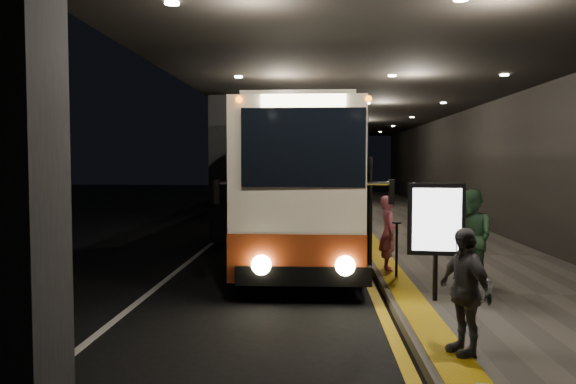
{
  "coord_description": "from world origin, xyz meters",
  "views": [
    {
      "loc": [
        1.26,
        -12.91,
        2.44
      ],
      "look_at": [
        0.61,
        0.64,
        1.7
      ],
      "focal_mm": 35.0,
      "sensor_mm": 36.0,
      "label": 1
    }
  ],
  "objects": [
    {
      "name": "ground",
      "position": [
        0.0,
        0.0,
        0.0
      ],
      "size": [
        90.0,
        90.0,
        0.0
      ],
      "primitive_type": "plane",
      "color": "black"
    },
    {
      "name": "lane_line_white",
      "position": [
        -1.8,
        5.0,
        0.01
      ],
      "size": [
        0.12,
        50.0,
        0.01
      ],
      "primitive_type": "cube",
      "color": "silver",
      "rests_on": "ground"
    },
    {
      "name": "kerb_stripe_yellow",
      "position": [
        2.35,
        5.0,
        0.01
      ],
      "size": [
        0.18,
        50.0,
        0.01
      ],
      "primitive_type": "cube",
      "color": "gold",
      "rests_on": "ground"
    },
    {
      "name": "sidewalk",
      "position": [
        4.75,
        5.0,
        0.07
      ],
      "size": [
        4.5,
        50.0,
        0.15
      ],
      "primitive_type": "cube",
      "color": "#514C44",
      "rests_on": "ground"
    },
    {
      "name": "tactile_strip",
      "position": [
        2.85,
        5.0,
        0.16
      ],
      "size": [
        0.5,
        50.0,
        0.01
      ],
      "primitive_type": "cube",
      "color": "gold",
      "rests_on": "sidewalk"
    },
    {
      "name": "terminal_wall",
      "position": [
        7.0,
        5.0,
        3.0
      ],
      "size": [
        0.1,
        50.0,
        6.0
      ],
      "primitive_type": "cube",
      "color": "black",
      "rests_on": "ground"
    },
    {
      "name": "support_columns",
      "position": [
        -1.5,
        4.0,
        2.2
      ],
      "size": [
        0.8,
        24.8,
        4.4
      ],
      "color": "black",
      "rests_on": "ground"
    },
    {
      "name": "canopy",
      "position": [
        2.5,
        5.0,
        4.6
      ],
      "size": [
        9.0,
        50.0,
        0.4
      ],
      "primitive_type": "cube",
      "color": "black",
      "rests_on": "support_columns"
    },
    {
      "name": "coach_main",
      "position": [
        1.06,
        2.02,
        1.71
      ],
      "size": [
        2.59,
        11.48,
        3.56
      ],
      "rotation": [
        0.0,
        0.0,
        -0.02
      ],
      "color": "beige",
      "rests_on": "ground"
    },
    {
      "name": "coach_second",
      "position": [
        0.97,
        17.12,
        1.96
      ],
      "size": [
        2.98,
        13.02,
        4.08
      ],
      "rotation": [
        0.0,
        0.0,
        -0.02
      ],
      "color": "beige",
      "rests_on": "ground"
    },
    {
      "name": "coach_third",
      "position": [
        1.14,
        28.96,
        1.82
      ],
      "size": [
        2.84,
        12.15,
        3.8
      ],
      "rotation": [
        0.0,
        0.0,
        -0.03
      ],
      "color": "beige",
      "rests_on": "ground"
    },
    {
      "name": "passenger_boarding",
      "position": [
        2.8,
        -1.12,
        0.94
      ],
      "size": [
        0.39,
        0.59,
        1.57
      ],
      "primitive_type": "imported",
      "rotation": [
        0.0,
        0.0,
        1.6
      ],
      "color": "#D4637C",
      "rests_on": "sidewalk"
    },
    {
      "name": "passenger_waiting_green",
      "position": [
        4.15,
        -2.47,
        1.04
      ],
      "size": [
        0.84,
        1.0,
        1.77
      ],
      "primitive_type": "imported",
      "rotation": [
        0.0,
        0.0,
        -1.15
      ],
      "color": "#3D6F4A",
      "rests_on": "sidewalk"
    },
    {
      "name": "passenger_waiting_grey",
      "position": [
        3.03,
        -6.26,
        0.91
      ],
      "size": [
        0.76,
        0.99,
        1.51
      ],
      "primitive_type": "imported",
      "rotation": [
        0.0,
        0.0,
        -1.18
      ],
      "color": "#525156",
      "rests_on": "sidewalk"
    },
    {
      "name": "bag_polka",
      "position": [
        3.97,
        -3.77,
        0.33
      ],
      "size": [
        0.32,
        0.23,
        0.36
      ],
      "primitive_type": "cube",
      "rotation": [
        0.0,
        0.0,
        0.4
      ],
      "color": "black",
      "rests_on": "sidewalk"
    },
    {
      "name": "info_sign",
      "position": [
        3.24,
        -3.68,
        1.46
      ],
      "size": [
        0.92,
        0.22,
        1.94
      ],
      "rotation": [
        0.0,
        0.0,
        -0.12
      ],
      "color": "black",
      "rests_on": "sidewalk"
    },
    {
      "name": "stanchion_post",
      "position": [
        2.86,
        -1.9,
        0.7
      ],
      "size": [
        0.05,
        0.05,
        1.09
      ],
      "primitive_type": "cylinder",
      "color": "black",
      "rests_on": "sidewalk"
    }
  ]
}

